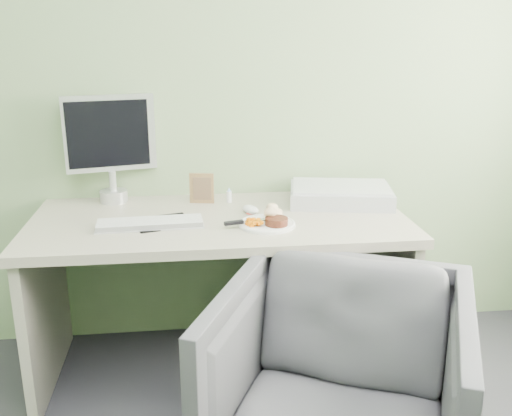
{
  "coord_description": "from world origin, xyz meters",
  "views": [
    {
      "loc": [
        -0.12,
        -0.69,
        1.48
      ],
      "look_at": [
        0.14,
        1.5,
        0.8
      ],
      "focal_mm": 40.0,
      "sensor_mm": 36.0,
      "label": 1
    }
  ],
  "objects": [
    {
      "name": "potato_pile",
      "position": [
        0.23,
        1.54,
        0.77
      ],
      "size": [
        0.11,
        0.09,
        0.06
      ],
      "primitive_type": "ellipsoid",
      "rotation": [
        0.0,
        0.0,
        0.12
      ],
      "color": "tan",
      "rests_on": "plate"
    },
    {
      "name": "mousepad",
      "position": [
        -0.24,
        1.58,
        0.73
      ],
      "size": [
        0.27,
        0.25,
        0.0
      ],
      "primitive_type": "cube",
      "rotation": [
        0.0,
        0.0,
        0.28
      ],
      "color": "black",
      "rests_on": "desk"
    },
    {
      "name": "eyedrop_bottle",
      "position": [
        0.06,
        1.84,
        0.76
      ],
      "size": [
        0.02,
        0.02,
        0.07
      ],
      "color": "white",
      "rests_on": "desk"
    },
    {
      "name": "wall_back",
      "position": [
        0.0,
        2.0,
        1.35
      ],
      "size": [
        3.5,
        0.0,
        3.5
      ],
      "primitive_type": "plane",
      "rotation": [
        1.57,
        0.0,
        0.0
      ],
      "color": "gray",
      "rests_on": "floor"
    },
    {
      "name": "desk_chair",
      "position": [
        0.34,
        0.87,
        0.36
      ],
      "size": [
        1.04,
        1.05,
        0.73
      ],
      "primitive_type": "imported",
      "rotation": [
        0.0,
        0.0,
        -0.43
      ],
      "color": "#3C3C41",
      "rests_on": "floor"
    },
    {
      "name": "steak_knife",
      "position": [
        0.08,
        1.48,
        0.75
      ],
      "size": [
        0.2,
        0.07,
        0.01
      ],
      "rotation": [
        0.0,
        0.0,
        0.27
      ],
      "color": "silver",
      "rests_on": "plate"
    },
    {
      "name": "plate",
      "position": [
        0.19,
        1.49,
        0.74
      ],
      "size": [
        0.23,
        0.23,
        0.01
      ],
      "primitive_type": "cylinder",
      "color": "white",
      "rests_on": "desk"
    },
    {
      "name": "monitor",
      "position": [
        -0.48,
        1.94,
        1.01
      ],
      "size": [
        0.41,
        0.15,
        0.49
      ],
      "rotation": [
        0.0,
        0.0,
        0.23
      ],
      "color": "silver",
      "rests_on": "desk"
    },
    {
      "name": "steak",
      "position": [
        0.22,
        1.46,
        0.76
      ],
      "size": [
        0.12,
        0.12,
        0.03
      ],
      "primitive_type": "cylinder",
      "rotation": [
        0.0,
        0.0,
        -0.37
      ],
      "color": "black",
      "rests_on": "plate"
    },
    {
      "name": "keyboard",
      "position": [
        -0.29,
        1.54,
        0.75
      ],
      "size": [
        0.43,
        0.15,
        0.02
      ],
      "primitive_type": "cube",
      "rotation": [
        0.0,
        0.0,
        0.05
      ],
      "color": "white",
      "rests_on": "desk"
    },
    {
      "name": "desk",
      "position": [
        0.0,
        1.62,
        0.55
      ],
      "size": [
        1.6,
        0.75,
        0.73
      ],
      "color": "#B6AC99",
      "rests_on": "floor"
    },
    {
      "name": "computer_mouse",
      "position": [
        0.14,
        1.67,
        0.75
      ],
      "size": [
        0.09,
        0.11,
        0.03
      ],
      "primitive_type": "ellipsoid",
      "rotation": [
        0.0,
        0.0,
        0.44
      ],
      "color": "white",
      "rests_on": "desk"
    },
    {
      "name": "carrot_heap",
      "position": [
        0.13,
        1.47,
        0.76
      ],
      "size": [
        0.07,
        0.06,
        0.04
      ],
      "primitive_type": "cube",
      "rotation": [
        0.0,
        0.0,
        0.22
      ],
      "color": "orange",
      "rests_on": "plate"
    },
    {
      "name": "photo_frame",
      "position": [
        -0.07,
        1.85,
        0.8
      ],
      "size": [
        0.11,
        0.04,
        0.14
      ],
      "primitive_type": "cube",
      "rotation": [
        0.0,
        0.0,
        -0.21
      ],
      "color": "olive",
      "rests_on": "desk"
    },
    {
      "name": "scanner",
      "position": [
        0.57,
        1.78,
        0.77
      ],
      "size": [
        0.51,
        0.39,
        0.07
      ],
      "primitive_type": "cube",
      "rotation": [
        0.0,
        0.0,
        -0.18
      ],
      "color": "#A9ACB0",
      "rests_on": "desk"
    }
  ]
}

